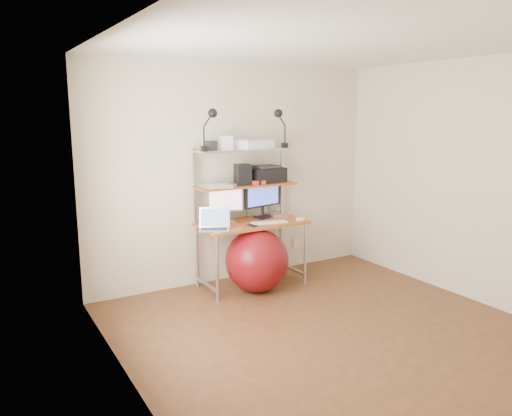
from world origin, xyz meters
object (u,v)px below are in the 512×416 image
Objects in this scene: laptop at (214,225)px; monitor_silver at (225,201)px; monitor_black at (263,195)px; exercise_ball at (257,261)px; printer at (266,174)px.

monitor_silver is at bearing 75.26° from laptop.
monitor_black is at bearing 11.72° from monitor_silver.
laptop is 0.58× the size of exercise_ball.
laptop is (-0.75, -0.26, -0.22)m from monitor_black.
exercise_ball is (-0.34, -0.36, -0.89)m from printer.
laptop is (-0.26, -0.27, -0.20)m from monitor_silver.
laptop is at bearing 169.60° from exercise_ball.
monitor_black reaches higher than monitor_silver.
monitor_silver is 0.87× the size of monitor_black.
exercise_ball is (0.47, -0.09, -0.44)m from laptop.
exercise_ball is at bearing -138.30° from printer.
monitor_black is 0.82m from laptop.
exercise_ball is at bearing 19.34° from laptop.
monitor_silver is 0.48m from monitor_black.
printer is (0.54, 0.01, 0.26)m from monitor_silver.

